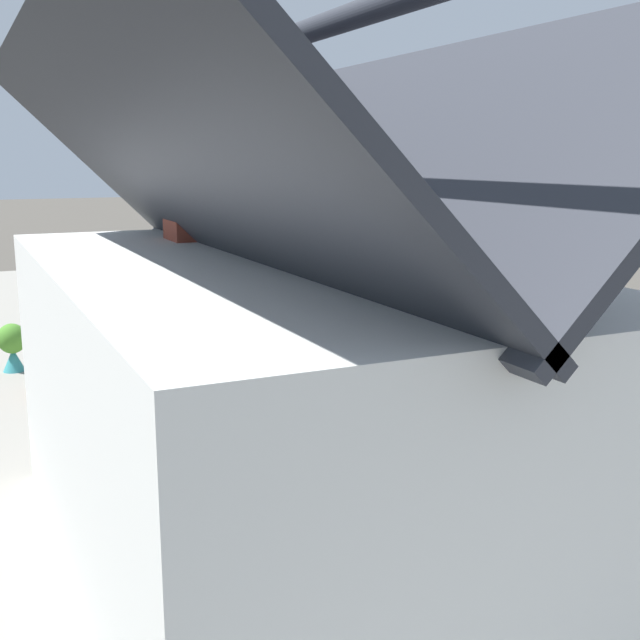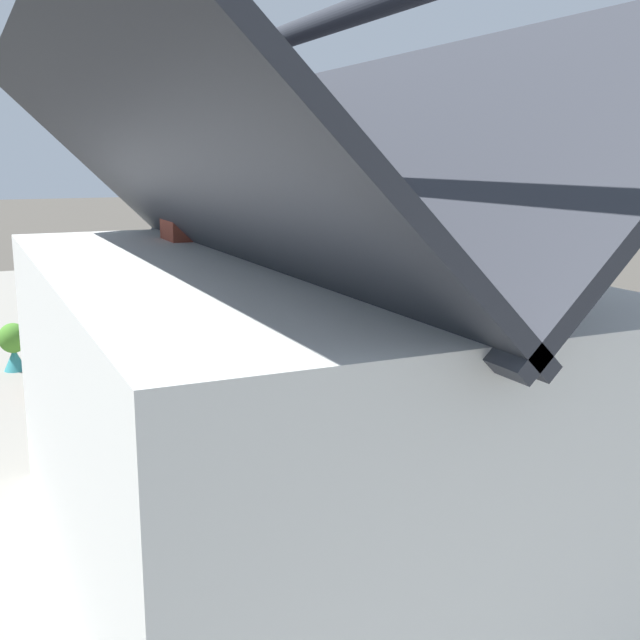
{
  "view_description": "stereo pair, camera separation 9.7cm",
  "coord_description": "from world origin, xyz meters",
  "px_view_note": "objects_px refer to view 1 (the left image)",
  "views": [
    {
      "loc": [
        -11.84,
        7.05,
        4.55
      ],
      "look_at": [
        0.03,
        1.5,
        1.83
      ],
      "focal_mm": 44.39,
      "sensor_mm": 36.0,
      "label": 1
    },
    {
      "loc": [
        -11.88,
        6.97,
        4.55
      ],
      "look_at": [
        0.03,
        1.5,
        1.83
      ],
      "focal_mm": 44.39,
      "sensor_mm": 36.0,
      "label": 2
    }
  ],
  "objects_px": {
    "bench_by_lamp": "(134,278)",
    "bench_platform_end": "(177,308)",
    "bench_mid_platform": "(248,353)",
    "lamp_post_platform": "(188,208)",
    "planter_corner_building": "(96,271)",
    "train": "(309,253)",
    "planter_by_door": "(12,345)",
    "station_building": "(265,406)",
    "planter_edge_near": "(60,375)"
  },
  "relations": [
    {
      "from": "planter_edge_near",
      "to": "planter_by_door",
      "type": "xyz_separation_m",
      "value": [
        1.67,
        0.58,
        0.18
      ]
    },
    {
      "from": "bench_mid_platform",
      "to": "planter_by_door",
      "type": "bearing_deg",
      "value": 56.87
    },
    {
      "from": "train",
      "to": "planter_by_door",
      "type": "bearing_deg",
      "value": 113.59
    },
    {
      "from": "planter_edge_near",
      "to": "station_building",
      "type": "bearing_deg",
      "value": -171.94
    },
    {
      "from": "planter_edge_near",
      "to": "planter_corner_building",
      "type": "xyz_separation_m",
      "value": [
        10.7,
        -2.36,
        0.14
      ]
    },
    {
      "from": "train",
      "to": "planter_by_door",
      "type": "xyz_separation_m",
      "value": [
        -3.11,
        7.13,
        -0.92
      ]
    },
    {
      "from": "lamp_post_platform",
      "to": "station_building",
      "type": "bearing_deg",
      "value": 167.0
    },
    {
      "from": "bench_platform_end",
      "to": "train",
      "type": "bearing_deg",
      "value": -74.2
    },
    {
      "from": "train",
      "to": "bench_by_lamp",
      "type": "xyz_separation_m",
      "value": [
        3.78,
        3.51,
        -0.92
      ]
    },
    {
      "from": "train",
      "to": "station_building",
      "type": "relative_size",
      "value": 1.5
    },
    {
      "from": "bench_by_lamp",
      "to": "bench_mid_platform",
      "type": "height_order",
      "value": "same"
    },
    {
      "from": "station_building",
      "to": "bench_platform_end",
      "type": "distance_m",
      "value": 10.7
    },
    {
      "from": "bench_mid_platform",
      "to": "planter_corner_building",
      "type": "xyz_separation_m",
      "value": [
        11.34,
        0.61,
        -0.05
      ]
    },
    {
      "from": "station_building",
      "to": "bench_by_lamp",
      "type": "distance_m",
      "value": 15.44
    },
    {
      "from": "bench_mid_platform",
      "to": "lamp_post_platform",
      "type": "distance_m",
      "value": 7.2
    },
    {
      "from": "station_building",
      "to": "planter_edge_near",
      "type": "bearing_deg",
      "value": 8.06
    },
    {
      "from": "bench_by_lamp",
      "to": "planter_edge_near",
      "type": "xyz_separation_m",
      "value": [
        -8.57,
        3.04,
        -0.19
      ]
    },
    {
      "from": "bench_by_lamp",
      "to": "lamp_post_platform",
      "type": "xyz_separation_m",
      "value": [
        -2.35,
        -0.89,
        1.99
      ]
    },
    {
      "from": "bench_mid_platform",
      "to": "planter_corner_building",
      "type": "height_order",
      "value": "bench_mid_platform"
    },
    {
      "from": "bench_mid_platform",
      "to": "planter_edge_near",
      "type": "relative_size",
      "value": 1.49
    },
    {
      "from": "train",
      "to": "bench_mid_platform",
      "type": "relative_size",
      "value": 7.57
    },
    {
      "from": "train",
      "to": "planter_edge_near",
      "type": "height_order",
      "value": "train"
    },
    {
      "from": "bench_by_lamp",
      "to": "station_building",
      "type": "bearing_deg",
      "value": 172.19
    },
    {
      "from": "planter_corner_building",
      "to": "planter_by_door",
      "type": "height_order",
      "value": "planter_by_door"
    },
    {
      "from": "train",
      "to": "station_building",
      "type": "distance_m",
      "value": 12.78
    },
    {
      "from": "bench_mid_platform",
      "to": "planter_corner_building",
      "type": "relative_size",
      "value": 1.73
    },
    {
      "from": "planter_corner_building",
      "to": "lamp_post_platform",
      "type": "bearing_deg",
      "value": -160.74
    },
    {
      "from": "bench_by_lamp",
      "to": "lamp_post_platform",
      "type": "height_order",
      "value": "lamp_post_platform"
    },
    {
      "from": "bench_mid_platform",
      "to": "planter_edge_near",
      "type": "distance_m",
      "value": 3.05
    },
    {
      "from": "station_building",
      "to": "planter_corner_building",
      "type": "relative_size",
      "value": 8.7
    },
    {
      "from": "train",
      "to": "lamp_post_platform",
      "type": "bearing_deg",
      "value": 61.47
    },
    {
      "from": "bench_platform_end",
      "to": "planter_corner_building",
      "type": "height_order",
      "value": "bench_platform_end"
    },
    {
      "from": "bench_by_lamp",
      "to": "planter_by_door",
      "type": "distance_m",
      "value": 7.78
    },
    {
      "from": "train",
      "to": "bench_by_lamp",
      "type": "distance_m",
      "value": 5.24
    },
    {
      "from": "bench_mid_platform",
      "to": "planter_by_door",
      "type": "relative_size",
      "value": 1.63
    },
    {
      "from": "train",
      "to": "planter_by_door",
      "type": "height_order",
      "value": "train"
    },
    {
      "from": "planter_edge_near",
      "to": "train",
      "type": "bearing_deg",
      "value": -53.85
    },
    {
      "from": "bench_by_lamp",
      "to": "bench_platform_end",
      "type": "bearing_deg",
      "value": 178.74
    },
    {
      "from": "planter_corner_building",
      "to": "lamp_post_platform",
      "type": "distance_m",
      "value": 5.17
    },
    {
      "from": "bench_by_lamp",
      "to": "bench_platform_end",
      "type": "xyz_separation_m",
      "value": [
        -4.8,
        0.11,
        0.0
      ]
    },
    {
      "from": "bench_platform_end",
      "to": "lamp_post_platform",
      "type": "height_order",
      "value": "lamp_post_platform"
    },
    {
      "from": "train",
      "to": "station_building",
      "type": "xyz_separation_m",
      "value": [
        -11.48,
        5.61,
        0.2
      ]
    },
    {
      "from": "bench_platform_end",
      "to": "planter_edge_near",
      "type": "xyz_separation_m",
      "value": [
        -3.76,
        2.93,
        -0.19
      ]
    },
    {
      "from": "station_building",
      "to": "planter_edge_near",
      "type": "distance_m",
      "value": 6.88
    },
    {
      "from": "station_building",
      "to": "planter_corner_building",
      "type": "height_order",
      "value": "station_building"
    },
    {
      "from": "station_building",
      "to": "planter_by_door",
      "type": "bearing_deg",
      "value": 10.32
    },
    {
      "from": "bench_by_lamp",
      "to": "planter_by_door",
      "type": "height_order",
      "value": "bench_by_lamp"
    },
    {
      "from": "bench_platform_end",
      "to": "bench_mid_platform",
      "type": "bearing_deg",
      "value": -179.45
    },
    {
      "from": "planter_corner_building",
      "to": "planter_by_door",
      "type": "distance_m",
      "value": 9.49
    },
    {
      "from": "bench_mid_platform",
      "to": "planter_edge_near",
      "type": "height_order",
      "value": "bench_mid_platform"
    }
  ]
}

